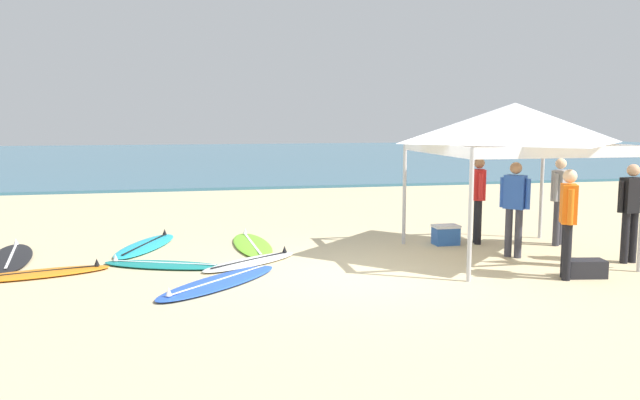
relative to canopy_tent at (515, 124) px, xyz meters
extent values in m
plane|color=beige|center=(-2.96, -0.64, -2.39)|extent=(80.00, 80.00, 0.00)
cube|color=#386B84|center=(-2.96, 29.61, -2.34)|extent=(80.00, 36.00, 0.10)
cylinder|color=#B7B7BC|center=(-1.49, -1.49, -1.36)|extent=(0.07, 0.07, 2.05)
cylinder|color=#B7B7BC|center=(-1.49, 1.49, -1.36)|extent=(0.07, 0.07, 2.05)
cylinder|color=#B7B7BC|center=(1.49, 1.49, -1.36)|extent=(0.07, 0.07, 2.05)
cube|color=white|center=(0.00, -1.49, -0.43)|extent=(2.98, 0.03, 0.18)
cube|color=white|center=(0.00, 1.49, -0.43)|extent=(2.98, 0.03, 0.18)
cube|color=white|center=(-1.49, 0.00, -0.43)|extent=(0.03, 2.98, 0.18)
cube|color=white|center=(1.49, 0.00, -0.43)|extent=(0.03, 2.98, 0.18)
pyramid|color=white|center=(0.00, 0.00, 0.01)|extent=(3.10, 3.10, 0.70)
ellipsoid|color=orange|center=(-8.05, 0.24, -2.35)|extent=(2.32, 1.17, 0.07)
cube|color=black|center=(-8.05, 0.24, -2.31)|extent=(1.85, 0.54, 0.01)
cone|color=black|center=(-7.16, 0.48, -2.26)|extent=(0.09, 0.09, 0.12)
ellipsoid|color=#19847F|center=(-6.09, 0.47, -2.35)|extent=(2.19, 1.33, 0.07)
cube|color=white|center=(-6.09, 0.47, -2.31)|extent=(1.70, 0.72, 0.01)
cone|color=white|center=(-6.90, 0.79, -2.26)|extent=(0.09, 0.09, 0.12)
ellipsoid|color=blue|center=(-5.24, -0.87, -2.35)|extent=(2.24, 2.26, 0.07)
cube|color=white|center=(-5.24, -0.87, -2.31)|extent=(1.53, 1.54, 0.01)
cone|color=white|center=(-5.96, -1.60, -2.26)|extent=(0.09, 0.09, 0.12)
ellipsoid|color=black|center=(-8.75, 1.61, -2.35)|extent=(1.07, 2.58, 0.07)
cube|color=white|center=(-8.75, 1.61, -2.31)|extent=(0.38, 2.11, 0.01)
cone|color=white|center=(-8.92, 2.63, -2.26)|extent=(0.09, 0.09, 0.12)
ellipsoid|color=#7AD12D|center=(-4.46, 1.84, -2.35)|extent=(0.78, 2.52, 0.07)
cube|color=white|center=(-4.46, 1.84, -2.31)|extent=(0.13, 2.12, 0.01)
cone|color=white|center=(-4.50, 2.86, -2.26)|extent=(0.09, 0.09, 0.12)
ellipsoid|color=white|center=(-4.64, 0.38, -2.35)|extent=(1.95, 1.63, 0.07)
cube|color=black|center=(-4.64, 0.38, -2.31)|extent=(1.41, 1.05, 0.01)
cone|color=black|center=(-3.97, 0.87, -2.26)|extent=(0.09, 0.09, 0.12)
ellipsoid|color=#23B2CC|center=(-6.49, 2.19, -2.35)|extent=(1.43, 2.49, 0.07)
cube|color=black|center=(-6.49, 2.19, -2.31)|extent=(0.74, 1.95, 0.01)
cone|color=black|center=(-6.15, 3.12, -2.26)|extent=(0.09, 0.09, 0.12)
cylinder|color=#383842|center=(1.50, 0.81, -1.95)|extent=(0.13, 0.13, 0.88)
cylinder|color=#383842|center=(1.36, 0.70, -1.95)|extent=(0.13, 0.13, 0.88)
cube|color=gray|center=(1.43, 0.75, -1.21)|extent=(0.42, 0.40, 0.60)
sphere|color=beige|center=(1.43, 0.75, -0.78)|extent=(0.21, 0.21, 0.21)
cylinder|color=gray|center=(1.61, 0.90, -1.23)|extent=(0.09, 0.09, 0.54)
cylinder|color=gray|center=(1.25, 0.61, -1.23)|extent=(0.09, 0.09, 0.54)
cylinder|color=black|center=(0.01, -1.73, -1.95)|extent=(0.13, 0.13, 0.88)
cylinder|color=black|center=(0.09, -1.57, -1.95)|extent=(0.13, 0.13, 0.88)
cube|color=orange|center=(0.05, -1.65, -1.21)|extent=(0.35, 0.42, 0.60)
sphere|color=beige|center=(0.05, -1.65, -0.78)|extent=(0.21, 0.21, 0.21)
cylinder|color=orange|center=(-0.05, -1.86, -1.23)|extent=(0.09, 0.09, 0.54)
cylinder|color=orange|center=(0.15, -1.44, -1.23)|extent=(0.09, 0.09, 0.54)
cylinder|color=black|center=(1.84, -0.88, -1.95)|extent=(0.13, 0.13, 0.88)
cylinder|color=black|center=(1.66, -0.90, -1.95)|extent=(0.13, 0.13, 0.88)
cube|color=black|center=(1.75, -0.89, -1.21)|extent=(0.38, 0.25, 0.60)
sphere|color=tan|center=(1.75, -0.89, -0.78)|extent=(0.21, 0.21, 0.21)
cylinder|color=black|center=(1.52, -0.91, -1.23)|extent=(0.09, 0.09, 0.54)
cylinder|color=#383842|center=(0.09, -0.13, -1.95)|extent=(0.13, 0.13, 0.88)
cylinder|color=#383842|center=(-0.03, 0.01, -1.95)|extent=(0.13, 0.13, 0.88)
cube|color=#2851B2|center=(0.03, -0.06, -1.21)|extent=(0.40, 0.42, 0.60)
sphere|color=#9E7051|center=(0.03, -0.06, -0.78)|extent=(0.21, 0.21, 0.21)
cylinder|color=#2851B2|center=(0.18, -0.23, -1.23)|extent=(0.09, 0.09, 0.54)
cylinder|color=#2851B2|center=(-0.12, 0.11, -1.23)|extent=(0.09, 0.09, 0.54)
cylinder|color=black|center=(-0.02, 1.32, -1.95)|extent=(0.13, 0.13, 0.88)
cylinder|color=black|center=(-0.07, 1.14, -1.95)|extent=(0.13, 0.13, 0.88)
cube|color=red|center=(-0.04, 1.23, -1.21)|extent=(0.31, 0.41, 0.60)
sphere|color=#9E7051|center=(-0.04, 1.23, -0.78)|extent=(0.21, 0.21, 0.21)
cylinder|color=red|center=(0.02, 1.45, -1.23)|extent=(0.09, 0.09, 0.54)
cylinder|color=red|center=(-0.11, 1.01, -1.23)|extent=(0.09, 0.09, 0.54)
cube|color=#232328|center=(0.42, -1.62, -2.25)|extent=(0.64, 0.41, 0.28)
cube|color=#2D60B7|center=(-0.70, 1.26, -2.22)|extent=(0.48, 0.34, 0.34)
cube|color=white|center=(-0.70, 1.26, -2.02)|extent=(0.50, 0.36, 0.05)
camera|label=1|loc=(-5.69, -10.33, 0.11)|focal=35.78mm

